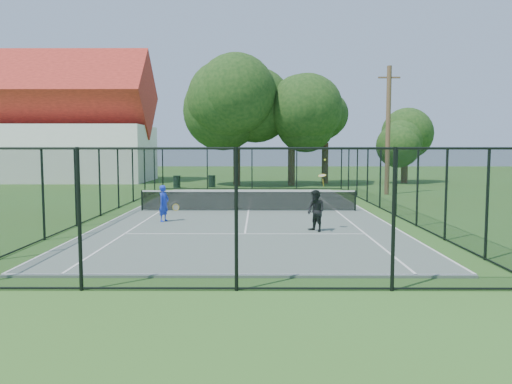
{
  "coord_description": "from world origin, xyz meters",
  "views": [
    {
      "loc": [
        0.45,
        -23.2,
        2.97
      ],
      "look_at": [
        0.36,
        -3.0,
        1.2
      ],
      "focal_mm": 35.0,
      "sensor_mm": 36.0,
      "label": 1
    }
  ],
  "objects_px": {
    "trash_bin_left": "(177,182)",
    "utility_pole": "(388,130)",
    "trash_bin_right": "(212,181)",
    "player_black": "(316,211)",
    "player_blue": "(164,203)",
    "tennis_net": "(249,200)"
  },
  "relations": [
    {
      "from": "utility_pole",
      "to": "player_blue",
      "type": "bearing_deg",
      "value": -134.06
    },
    {
      "from": "trash_bin_left",
      "to": "trash_bin_right",
      "type": "xyz_separation_m",
      "value": [
        2.59,
        0.64,
        -0.01
      ]
    },
    {
      "from": "tennis_net",
      "to": "player_black",
      "type": "relative_size",
      "value": 3.97
    },
    {
      "from": "trash_bin_left",
      "to": "utility_pole",
      "type": "xyz_separation_m",
      "value": [
        14.48,
        -5.32,
        3.69
      ]
    },
    {
      "from": "trash_bin_left",
      "to": "trash_bin_right",
      "type": "height_order",
      "value": "trash_bin_left"
    },
    {
      "from": "tennis_net",
      "to": "trash_bin_left",
      "type": "relative_size",
      "value": 10.9
    },
    {
      "from": "player_black",
      "to": "trash_bin_left",
      "type": "bearing_deg",
      "value": 112.05
    },
    {
      "from": "tennis_net",
      "to": "player_blue",
      "type": "xyz_separation_m",
      "value": [
        -3.3,
        -3.49,
        0.21
      ]
    },
    {
      "from": "tennis_net",
      "to": "player_blue",
      "type": "bearing_deg",
      "value": -133.44
    },
    {
      "from": "trash_bin_right",
      "to": "trash_bin_left",
      "type": "bearing_deg",
      "value": -166.06
    },
    {
      "from": "trash_bin_left",
      "to": "tennis_net",
      "type": "bearing_deg",
      "value": -68.29
    },
    {
      "from": "player_blue",
      "to": "tennis_net",
      "type": "bearing_deg",
      "value": 46.56
    },
    {
      "from": "trash_bin_left",
      "to": "utility_pole",
      "type": "bearing_deg",
      "value": -20.16
    },
    {
      "from": "trash_bin_right",
      "to": "player_black",
      "type": "xyz_separation_m",
      "value": [
        5.59,
        -20.83,
        0.33
      ]
    },
    {
      "from": "player_black",
      "to": "utility_pole",
      "type": "bearing_deg",
      "value": 67.04
    },
    {
      "from": "player_blue",
      "to": "utility_pole",
      "type": "bearing_deg",
      "value": 45.94
    },
    {
      "from": "trash_bin_right",
      "to": "utility_pole",
      "type": "relative_size",
      "value": 0.11
    },
    {
      "from": "utility_pole",
      "to": "player_black",
      "type": "xyz_separation_m",
      "value": [
        -6.3,
        -14.88,
        -3.37
      ]
    },
    {
      "from": "tennis_net",
      "to": "player_blue",
      "type": "relative_size",
      "value": 6.95
    },
    {
      "from": "utility_pole",
      "to": "player_black",
      "type": "distance_m",
      "value": 16.5
    },
    {
      "from": "tennis_net",
      "to": "trash_bin_left",
      "type": "xyz_separation_m",
      "value": [
        -5.7,
        14.32,
        -0.11
      ]
    },
    {
      "from": "player_blue",
      "to": "player_black",
      "type": "relative_size",
      "value": 0.57
    }
  ]
}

